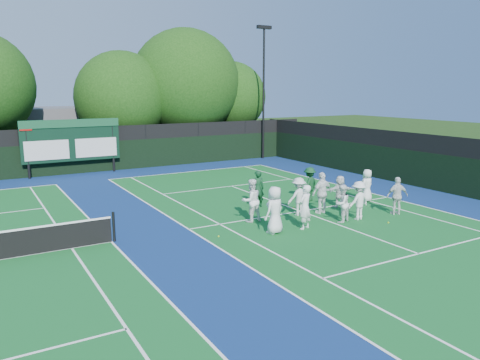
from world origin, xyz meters
TOP-DOWN VIEW (x-y plane):
  - ground at (0.00, 0.00)m, footprint 120.00×120.00m
  - court_apron at (-6.00, 1.00)m, footprint 34.00×32.00m
  - near_court at (0.00, 1.00)m, footprint 11.05×23.85m
  - back_fence at (-6.00, 16.00)m, footprint 34.00×0.08m
  - divider_fence_right at (9.00, 1.00)m, footprint 0.08×32.00m
  - scoreboard at (-7.01, 15.59)m, footprint 6.00×0.21m
  - clubhouse at (-2.00, 24.00)m, footprint 18.00×6.00m
  - light_pole_right at (7.50, 15.70)m, footprint 1.20×0.30m
  - tree_c at (-2.38, 19.58)m, footprint 6.81×6.81m
  - tree_d at (2.76, 19.58)m, footprint 8.52×8.52m
  - tree_e at (6.86, 19.58)m, footprint 5.83×5.83m
  - tennis_ball_1 at (0.39, 3.77)m, footprint 0.07×0.07m
  - tennis_ball_2 at (1.93, -2.33)m, footprint 0.07×0.07m
  - tennis_ball_3 at (-4.92, -0.44)m, footprint 0.07×0.07m
  - tennis_ball_4 at (0.08, 1.65)m, footprint 0.07×0.07m
  - tennis_ball_5 at (4.04, 1.07)m, footprint 0.07×0.07m
  - player_front_0 at (-2.85, -1.08)m, footprint 1.03×0.83m
  - player_front_1 at (-1.51, -1.20)m, footprint 0.75×0.63m
  - player_front_2 at (0.39, -1.19)m, footprint 0.92×0.81m
  - player_front_3 at (1.27, -1.25)m, footprint 1.10×0.69m
  - player_front_4 at (3.30, -1.51)m, footprint 1.06×0.70m
  - player_back_0 at (-2.79, 0.72)m, footprint 0.89×0.70m
  - player_back_1 at (-0.49, 0.55)m, footprint 1.08×0.63m
  - player_back_2 at (0.60, 0.29)m, footprint 1.11×0.52m
  - player_back_3 at (2.06, 0.78)m, footprint 1.44×0.70m
  - player_back_4 at (3.91, 0.89)m, footprint 0.87×0.66m
  - coach_left at (-1.24, 2.69)m, footprint 0.73×0.59m
  - coach_right at (1.58, 2.40)m, footprint 1.24×0.98m

SIDE VIEW (x-z plane):
  - ground at x=0.00m, z-range 0.00..0.00m
  - court_apron at x=-6.00m, z-range 0.00..0.01m
  - near_court at x=0.00m, z-range 0.01..0.01m
  - tennis_ball_1 at x=0.39m, z-range 0.00..0.07m
  - tennis_ball_2 at x=1.93m, z-range 0.00..0.07m
  - tennis_ball_3 at x=-4.92m, z-range 0.00..0.07m
  - tennis_ball_4 at x=0.08m, z-range 0.00..0.07m
  - tennis_ball_5 at x=4.04m, z-range 0.00..0.07m
  - player_back_3 at x=2.06m, z-range 0.00..1.48m
  - player_front_2 at x=0.39m, z-range 0.00..1.58m
  - player_back_4 at x=3.91m, z-range 0.00..1.60m
  - player_front_3 at x=1.27m, z-range 0.00..1.63m
  - player_back_1 at x=-0.49m, z-range 0.00..1.67m
  - player_front_4 at x=3.30m, z-range 0.00..1.67m
  - coach_right at x=1.58m, z-range 0.00..1.68m
  - coach_left at x=-1.24m, z-range 0.00..1.73m
  - player_front_1 at x=-1.51m, z-range 0.00..1.77m
  - player_back_0 at x=-2.79m, z-range 0.00..1.80m
  - player_front_0 at x=-2.85m, z-range 0.00..1.82m
  - player_back_2 at x=0.60m, z-range 0.00..1.85m
  - back_fence at x=-6.00m, z-range -0.14..2.86m
  - divider_fence_right at x=9.00m, z-range -0.14..2.86m
  - clubhouse at x=-2.00m, z-range 0.00..4.00m
  - scoreboard at x=-7.01m, z-range 0.42..3.97m
  - tree_c at x=-2.38m, z-range 0.52..8.71m
  - tree_e at x=6.86m, z-range 0.78..8.47m
  - tree_d at x=2.76m, z-range 0.57..10.67m
  - light_pole_right at x=7.50m, z-range 1.24..11.36m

